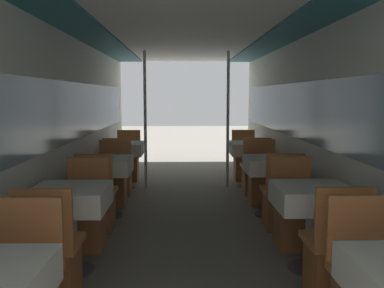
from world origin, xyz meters
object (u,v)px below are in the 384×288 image
object	(u,v)px
chair_left_far_1	(86,220)
chair_left_far_2	(113,184)
chair_left_far_3	(128,165)
chair_right_near_2	(281,204)
dining_table_left_2	(105,168)
dining_table_right_3	(249,150)
chair_right_far_3	(244,164)
dining_table_left_3	(124,150)
dining_table_right_1	(312,200)
chair_left_near_3	(119,177)
support_pole_left_3	(145,120)
chair_left_near_1	(51,265)
support_pole_right_3	(228,120)
chair_right_far_1	(294,219)
chair_left_near_2	(97,205)
chair_right_far_2	(262,184)
dining_table_right_2	(271,167)
dining_table_left_1	(70,202)
chair_right_near_1	(334,262)
chair_right_near_3	(255,176)

from	to	relation	value
chair_left_far_1	chair_left_far_2	size ratio (longest dim) A/B	1.00
chair_left_far_3	chair_right_near_2	xyz separation A→B (m)	(2.11, -2.87, 0.00)
dining_table_left_2	chair_right_near_2	bearing A→B (deg)	-15.17
chair_left_far_1	dining_table_right_3	xyz separation A→B (m)	(2.11, 2.88, 0.33)
chair_left_far_3	chair_right_far_3	world-z (taller)	same
dining_table_left_3	dining_table_right_1	bearing A→B (deg)	-58.59
chair_left_far_1	chair_left_near_3	xyz separation A→B (m)	(0.00, 2.31, 0.00)
support_pole_left_3	chair_left_near_1	bearing A→B (deg)	-95.23
chair_left_far_3	dining_table_right_3	distance (m)	2.21
chair_left_far_2	support_pole_right_3	world-z (taller)	support_pole_right_3
chair_left_near_1	dining_table_right_3	world-z (taller)	chair_left_near_1
dining_table_right_3	chair_right_far_1	bearing A→B (deg)	-90.00
chair_left_far_3	dining_table_right_1	world-z (taller)	chair_left_far_3
chair_left_far_3	dining_table_right_1	distance (m)	4.55
dining_table_right_1	chair_right_far_1	size ratio (longest dim) A/B	0.83
support_pole_right_3	dining_table_right_1	bearing A→B (deg)	-83.91
chair_left_near_2	chair_left_far_3	xyz separation A→B (m)	(0.00, 2.87, 0.00)
chair_left_near_1	dining_table_right_3	size ratio (longest dim) A/B	1.20
chair_left_near_2	dining_table_right_1	world-z (taller)	chair_left_near_2
dining_table_left_3	chair_right_near_2	xyz separation A→B (m)	(2.11, -2.30, -0.33)
dining_table_left_2	chair_right_far_2	size ratio (longest dim) A/B	0.83
dining_table_left_2	chair_right_near_2	distance (m)	2.21
dining_table_left_2	chair_left_far_1	bearing A→B (deg)	-90.00
chair_right_far_2	dining_table_left_2	bearing A→B (deg)	15.17
chair_left_far_1	support_pole_right_3	world-z (taller)	support_pole_right_3
dining_table_right_2	chair_right_far_3	size ratio (longest dim) A/B	0.83
dining_table_left_1	dining_table_left_2	bearing A→B (deg)	90.00
chair_left_near_3	dining_table_right_1	size ratio (longest dim) A/B	1.20
chair_left_near_2	chair_right_near_2	world-z (taller)	same
dining_table_left_3	chair_left_near_3	distance (m)	0.66
dining_table_left_2	chair_left_far_2	world-z (taller)	chair_left_far_2
chair_left_far_3	support_pole_left_3	bearing A→B (deg)	122.79
dining_table_left_2	chair_right_near_1	bearing A→B (deg)	-47.47
chair_left_near_2	dining_table_right_3	world-z (taller)	chair_left_near_2
chair_left_far_3	support_pole_left_3	world-z (taller)	support_pole_left_3
chair_right_near_3	support_pole_right_3	world-z (taller)	support_pole_right_3
chair_left_near_1	dining_table_left_3	size ratio (longest dim) A/B	1.20
chair_left_near_2	chair_left_far_3	size ratio (longest dim) A/B	1.00
chair_left_far_2	chair_left_near_3	distance (m)	0.58
chair_left_far_3	dining_table_left_1	bearing A→B (deg)	90.00
chair_right_far_2	support_pole_right_3	distance (m)	1.47
dining_table_left_1	dining_table_right_2	xyz separation A→B (m)	(2.11, 1.73, 0.00)
chair_left_near_2	chair_right_far_3	distance (m)	3.56
chair_right_far_1	chair_right_near_3	world-z (taller)	same
chair_left_far_1	chair_right_near_2	size ratio (longest dim) A/B	1.00
chair_right_near_3	chair_left_near_1	bearing A→B (deg)	-121.41
support_pole_left_3	support_pole_right_3	xyz separation A→B (m)	(1.37, 0.00, 0.00)
chair_left_far_2	chair_left_near_2	bearing A→B (deg)	90.00
dining_table_left_2	chair_left_near_2	world-z (taller)	chair_left_near_2
dining_table_left_3	chair_left_far_3	bearing A→B (deg)	90.00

